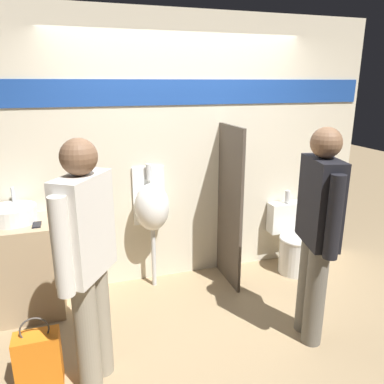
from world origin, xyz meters
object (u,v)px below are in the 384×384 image
at_px(sink_basin, 13,214).
at_px(urinal_near_counter, 152,207).
at_px(toilet, 293,243).
at_px(shopping_bag, 39,360).
at_px(person_in_vest, 317,229).
at_px(person_with_lanyard, 87,257).
at_px(cell_phone, 37,225).

relative_size(sink_basin, urinal_near_counter, 0.31).
bearing_deg(toilet, urinal_near_counter, 175.06).
height_order(sink_basin, toilet, sink_basin).
bearing_deg(sink_basin, shopping_bag, -79.12).
xyz_separation_m(urinal_near_counter, shopping_bag, (-1.04, -1.10, -0.65)).
xyz_separation_m(toilet, shopping_bag, (-2.59, -0.97, -0.10)).
relative_size(sink_basin, shopping_bag, 0.72).
xyz_separation_m(toilet, person_in_vest, (-0.50, -1.06, 0.65)).
distance_m(urinal_near_counter, person_with_lanyard, 1.34).
height_order(sink_basin, urinal_near_counter, urinal_near_counter).
height_order(sink_basin, person_with_lanyard, person_with_lanyard).
height_order(toilet, person_with_lanyard, person_with_lanyard).
height_order(sink_basin, shopping_bag, sink_basin).
xyz_separation_m(urinal_near_counter, toilet, (1.55, -0.13, -0.55)).
distance_m(sink_basin, person_in_vest, 2.56).
bearing_deg(toilet, shopping_bag, -159.51).
bearing_deg(person_in_vest, sink_basin, 77.28).
bearing_deg(cell_phone, person_with_lanyard, -67.99).
xyz_separation_m(cell_phone, person_with_lanyard, (0.38, -0.95, 0.08)).
bearing_deg(person_in_vest, cell_phone, 78.61).
bearing_deg(person_with_lanyard, urinal_near_counter, 3.53).
distance_m(toilet, person_in_vest, 1.34).
distance_m(toilet, shopping_bag, 2.77).
xyz_separation_m(person_with_lanyard, shopping_bag, (-0.38, 0.06, -0.74)).
xyz_separation_m(sink_basin, shopping_bag, (0.20, -1.05, -0.73)).
xyz_separation_m(urinal_near_counter, person_with_lanyard, (-0.66, -1.16, 0.10)).
distance_m(urinal_near_counter, person_in_vest, 1.59).
relative_size(urinal_near_counter, person_in_vest, 0.73).
height_order(toilet, shopping_bag, toilet).
bearing_deg(person_in_vest, shopping_bag, 101.18).
bearing_deg(cell_phone, urinal_near_counter, 11.62).
bearing_deg(sink_basin, person_in_vest, -26.39).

